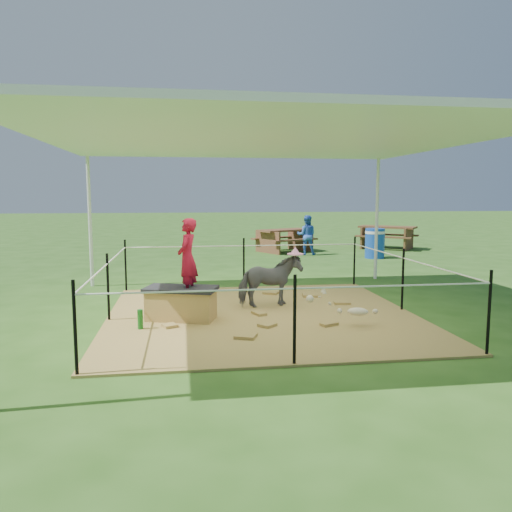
{
  "coord_description": "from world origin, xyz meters",
  "views": [
    {
      "loc": [
        -1.16,
        -7.33,
        1.84
      ],
      "look_at": [
        0.0,
        0.6,
        0.85
      ],
      "focal_mm": 35.0,
      "sensor_mm": 36.0,
      "label": 1
    }
  ],
  "objects": [
    {
      "name": "ground",
      "position": [
        0.0,
        0.0,
        0.0
      ],
      "size": [
        90.0,
        90.0,
        0.0
      ],
      "primitive_type": "plane",
      "color": "#2D5919",
      "rests_on": "ground"
    },
    {
      "name": "picnic_table_near",
      "position": [
        2.07,
        8.45,
        0.36
      ],
      "size": [
        2.14,
        1.94,
        0.73
      ],
      "primitive_type": "cube",
      "rotation": [
        0.0,
        0.0,
        0.49
      ],
      "color": "brown",
      "rests_on": "ground"
    },
    {
      "name": "picnic_table_far",
      "position": [
        5.74,
        8.84,
        0.39
      ],
      "size": [
        2.28,
        2.18,
        0.77
      ],
      "primitive_type": "cube",
      "rotation": [
        0.0,
        0.0,
        -0.64
      ],
      "color": "brown",
      "rests_on": "ground"
    },
    {
      "name": "dark_cloth",
      "position": [
        -1.21,
        -0.13,
        0.48
      ],
      "size": [
        1.13,
        0.81,
        0.05
      ],
      "primitive_type": "cube",
      "rotation": [
        0.0,
        0.0,
        -0.3
      ],
      "color": "black",
      "rests_on": "straw_bale"
    },
    {
      "name": "woman",
      "position": [
        -1.11,
        -0.13,
        1.03
      ],
      "size": [
        0.39,
        0.48,
        1.15
      ],
      "primitive_type": "imported",
      "rotation": [
        0.0,
        0.0,
        -1.87
      ],
      "color": "#AF112B",
      "rests_on": "straw_bale"
    },
    {
      "name": "green_bottle",
      "position": [
        -1.76,
        -0.58,
        0.16
      ],
      "size": [
        0.09,
        0.09,
        0.27
      ],
      "primitive_type": "cylinder",
      "rotation": [
        0.0,
        0.0,
        -0.3
      ],
      "color": "#176B1B",
      "rests_on": "hay_patch"
    },
    {
      "name": "pony",
      "position": [
        0.21,
        0.49,
        0.45
      ],
      "size": [
        1.07,
        0.65,
        0.84
      ],
      "primitive_type": "imported",
      "rotation": [
        0.0,
        0.0,
        1.78
      ],
      "color": "#4F4F54",
      "rests_on": "hay_patch"
    },
    {
      "name": "trash_barrel",
      "position": [
        4.35,
        6.45,
        0.43
      ],
      "size": [
        0.62,
        0.62,
        0.86
      ],
      "primitive_type": "cylinder",
      "rotation": [
        0.0,
        0.0,
        0.11
      ],
      "color": "#1745AC",
      "rests_on": "ground"
    },
    {
      "name": "distant_person",
      "position": [
        2.58,
        7.52,
        0.61
      ],
      "size": [
        0.69,
        0.6,
        1.22
      ],
      "primitive_type": "imported",
      "rotation": [
        0.0,
        0.0,
        2.88
      ],
      "color": "blue",
      "rests_on": "ground"
    },
    {
      "name": "straw_bale",
      "position": [
        -1.21,
        -0.13,
        0.24
      ],
      "size": [
        1.06,
        0.74,
        0.43
      ],
      "primitive_type": "cube",
      "rotation": [
        0.0,
        0.0,
        -0.3
      ],
      "color": "#AA7B3E",
      "rests_on": "hay_patch"
    },
    {
      "name": "hay_patch",
      "position": [
        0.0,
        0.0,
        0.01
      ],
      "size": [
        4.6,
        4.6,
        0.03
      ],
      "primitive_type": "cube",
      "color": "brown",
      "rests_on": "ground"
    },
    {
      "name": "pink_hat",
      "position": [
        0.21,
        0.49,
        0.93
      ],
      "size": [
        0.26,
        0.26,
        0.12
      ],
      "primitive_type": "cylinder",
      "color": "pink",
      "rests_on": "pony"
    },
    {
      "name": "rope_fence",
      "position": [
        0.0,
        -0.0,
        0.64
      ],
      "size": [
        4.54,
        4.54,
        1.0
      ],
      "color": "black",
      "rests_on": "ground"
    },
    {
      "name": "foal",
      "position": [
        1.2,
        -0.88,
        0.26
      ],
      "size": [
        0.93,
        0.68,
        0.46
      ],
      "primitive_type": null,
      "rotation": [
        0.0,
        0.0,
        -0.29
      ],
      "color": "beige",
      "rests_on": "hay_patch"
    },
    {
      "name": "canopy_tent",
      "position": [
        0.0,
        0.0,
        2.69
      ],
      "size": [
        6.3,
        6.3,
        2.9
      ],
      "color": "silver",
      "rests_on": "ground"
    }
  ]
}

